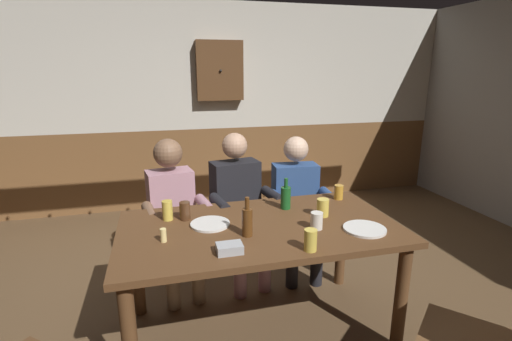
{
  "coord_description": "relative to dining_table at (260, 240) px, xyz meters",
  "views": [
    {
      "loc": [
        -0.58,
        -2.25,
        1.72
      ],
      "look_at": [
        0.0,
        -0.03,
        1.1
      ],
      "focal_mm": 26.32,
      "sensor_mm": 36.0,
      "label": 1
    }
  ],
  "objects": [
    {
      "name": "pint_glass_2",
      "position": [
        -0.56,
        0.24,
        0.17
      ],
      "size": [
        0.07,
        0.07,
        0.13
      ],
      "primitive_type": "cylinder",
      "color": "#E5C64C",
      "rests_on": "dining_table"
    },
    {
      "name": "bottle_0",
      "position": [
        -0.11,
        -0.13,
        0.2
      ],
      "size": [
        0.06,
        0.06,
        0.24
      ],
      "color": "#593314",
      "rests_on": "dining_table"
    },
    {
      "name": "pint_glass_0",
      "position": [
        0.33,
        -0.14,
        0.16
      ],
      "size": [
        0.08,
        0.08,
        0.11
      ],
      "primitive_type": "cylinder",
      "color": "white",
      "rests_on": "dining_table"
    },
    {
      "name": "ground_plane",
      "position": [
        0.0,
        0.13,
        -0.66
      ],
      "size": [
        7.67,
        7.67,
        0.0
      ],
      "primitive_type": "plane",
      "color": "brown"
    },
    {
      "name": "wall_dart_cabinet",
      "position": [
        0.18,
        2.5,
        1.04
      ],
      "size": [
        0.56,
        0.15,
        0.7
      ],
      "color": "brown"
    },
    {
      "name": "pint_glass_3",
      "position": [
        -0.45,
        0.22,
        0.16
      ],
      "size": [
        0.07,
        0.07,
        0.12
      ],
      "primitive_type": "cylinder",
      "color": "#4C2D19",
      "rests_on": "dining_table"
    },
    {
      "name": "pint_glass_1",
      "position": [
        0.71,
        0.33,
        0.16
      ],
      "size": [
        0.07,
        0.07,
        0.11
      ],
      "primitive_type": "cylinder",
      "color": "gold",
      "rests_on": "dining_table"
    },
    {
      "name": "plate_0",
      "position": [
        0.6,
        -0.23,
        0.11
      ],
      "size": [
        0.26,
        0.26,
        0.01
      ],
      "primitive_type": "cylinder",
      "color": "white",
      "rests_on": "dining_table"
    },
    {
      "name": "back_wall_upper",
      "position": [
        0.0,
        2.63,
        1.09
      ],
      "size": [
        6.39,
        0.12,
        1.51
      ],
      "primitive_type": "cube",
      "color": "beige"
    },
    {
      "name": "back_wall_wainscot",
      "position": [
        0.0,
        2.63,
        -0.17
      ],
      "size": [
        6.39,
        0.12,
        0.99
      ],
      "primitive_type": "cube",
      "color": "brown",
      "rests_on": "ground_plane"
    },
    {
      "name": "plate_1",
      "position": [
        -0.3,
        0.08,
        0.11
      ],
      "size": [
        0.25,
        0.25,
        0.01
      ],
      "primitive_type": "cylinder",
      "color": "white",
      "rests_on": "dining_table"
    },
    {
      "name": "condiment_caddy",
      "position": [
        -0.25,
        -0.31,
        0.13
      ],
      "size": [
        0.14,
        0.1,
        0.05
      ],
      "primitive_type": "cube",
      "color": "#B2B7BC",
      "rests_on": "dining_table"
    },
    {
      "name": "table_candle",
      "position": [
        -0.59,
        -0.08,
        0.14
      ],
      "size": [
        0.04,
        0.04,
        0.08
      ],
      "primitive_type": "cylinder",
      "color": "#F9E08C",
      "rests_on": "dining_table"
    },
    {
      "name": "person_2",
      "position": [
        0.52,
        0.69,
        -0.01
      ],
      "size": [
        0.54,
        0.52,
        1.18
      ],
      "rotation": [
        0.0,
        0.0,
        3.06
      ],
      "color": "#2D4C84",
      "rests_on": "ground_plane"
    },
    {
      "name": "dining_table",
      "position": [
        0.0,
        0.0,
        0.0
      ],
      "size": [
        1.75,
        0.95,
        0.77
      ],
      "color": "brown",
      "rests_on": "ground_plane"
    },
    {
      "name": "pint_glass_5",
      "position": [
        0.18,
        -0.39,
        0.16
      ],
      "size": [
        0.07,
        0.07,
        0.12
      ],
      "primitive_type": "cylinder",
      "color": "#E5C64C",
      "rests_on": "dining_table"
    },
    {
      "name": "person_1",
      "position": [
        0.01,
        0.7,
        0.01
      ],
      "size": [
        0.56,
        0.56,
        1.23
      ],
      "rotation": [
        0.0,
        0.0,
        3.31
      ],
      "color": "black",
      "rests_on": "ground_plane"
    },
    {
      "name": "person_0",
      "position": [
        -0.51,
        0.69,
        0.0
      ],
      "size": [
        0.53,
        0.57,
        1.21
      ],
      "rotation": [
        0.0,
        0.0,
        3.31
      ],
      "color": "#B78493",
      "rests_on": "ground_plane"
    },
    {
      "name": "bottle_1",
      "position": [
        0.25,
        0.24,
        0.19
      ],
      "size": [
        0.07,
        0.07,
        0.22
      ],
      "color": "#195923",
      "rests_on": "dining_table"
    },
    {
      "name": "pint_glass_4",
      "position": [
        0.45,
        0.05,
        0.16
      ],
      "size": [
        0.08,
        0.08,
        0.12
      ],
      "primitive_type": "cylinder",
      "color": "#E5C64C",
      "rests_on": "dining_table"
    }
  ]
}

